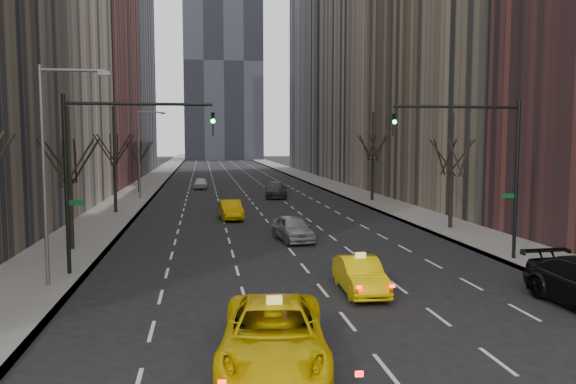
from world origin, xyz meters
name	(u,v)px	position (x,y,z in m)	size (l,w,h in m)	color
ground	(385,369)	(0.00, 0.00, 0.00)	(400.00, 400.00, 0.00)	black
sidewalk_left	(151,181)	(-12.25, 70.00, 0.07)	(4.50, 320.00, 0.15)	slate
sidewalk_right	(315,180)	(12.25, 70.00, 0.07)	(4.50, 320.00, 0.15)	slate
bld_left_far	(74,21)	(-21.50, 66.00, 22.00)	(14.00, 28.00, 44.00)	brown
bld_left_deep	(109,10)	(-21.50, 96.00, 30.00)	(14.00, 30.00, 60.00)	slate
bld_right_far	(389,6)	(21.50, 64.00, 25.00)	(14.00, 28.00, 50.00)	tan
bld_right_deep	(337,22)	(21.50, 95.00, 29.00)	(14.00, 30.00, 58.00)	slate
tree_lw_b	(70,184)	(-12.00, 18.00, 3.72)	(3.36, 3.50, 7.82)	black
tree_lw_c	(114,165)	(-12.00, 34.00, 4.04)	(3.36, 3.50, 8.74)	black
tree_lw_d	(139,163)	(-12.00, 52.00, 3.56)	(3.36, 3.50, 7.36)	black
tree_rw_b	(452,176)	(12.00, 22.00, 3.72)	(3.36, 3.50, 7.82)	black
tree_rw_c	(373,161)	(12.00, 40.00, 4.04)	(3.36, 3.50, 8.74)	black
traffic_mast_left	(105,155)	(-9.11, 12.00, 5.49)	(6.69, 0.39, 8.00)	black
traffic_mast_right	(486,153)	(9.11, 12.00, 5.49)	(6.69, 0.39, 8.00)	black
streetlight_near	(52,153)	(-10.84, 10.00, 5.62)	(2.83, 0.22, 9.00)	slate
streetlight_far	(142,145)	(-10.84, 45.00, 5.62)	(2.83, 0.22, 9.00)	slate
taxi_suv	(273,335)	(-2.96, 0.67, 0.86)	(2.84, 6.16, 1.71)	yellow
taxi_sedan	(360,275)	(1.44, 7.50, 0.70)	(1.49, 4.27, 1.41)	yellow
silver_sedan_ahead	(293,228)	(0.61, 19.42, 0.77)	(1.81, 4.51, 1.54)	gray
far_taxi	(231,210)	(-2.68, 29.43, 0.73)	(1.56, 4.46, 1.47)	#E0A604
far_suv_grey	(276,190)	(2.99, 45.37, 0.82)	(2.31, 5.67, 1.65)	#323136
far_car_white	(201,183)	(-5.03, 57.40, 0.71)	(1.67, 4.14, 1.41)	silver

